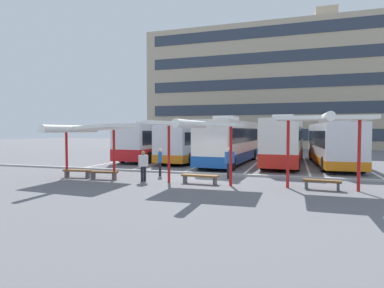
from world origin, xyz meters
The scene contains 24 objects.
ground_plane centered at (0.00, 0.00, 0.00)m, with size 160.00×160.00×0.00m, color slate.
terminal_building centered at (0.03, 37.83, 9.47)m, with size 37.20×12.65×21.66m.
coach_bus_0 centered at (-7.42, 10.44, 1.63)m, with size 2.94×11.64×3.57m.
coach_bus_1 centered at (-3.64, 9.65, 1.61)m, with size 3.15×10.70×3.44m.
coach_bus_2 centered at (0.01, 8.13, 1.75)m, with size 3.13×11.53×3.75m.
coach_bus_3 centered at (4.13, 9.50, 1.77)m, with size 3.00×12.52×3.83m.
coach_bus_4 centered at (7.62, 9.35, 1.68)m, with size 3.00×12.07×3.56m.
lane_stripe_0 centered at (-9.61, 9.01, 0.00)m, with size 0.16×14.00×0.01m, color white.
lane_stripe_1 centered at (-5.77, 9.01, 0.00)m, with size 0.16×14.00×0.01m, color white.
lane_stripe_2 centered at (-1.92, 9.01, 0.00)m, with size 0.16×14.00×0.01m, color white.
lane_stripe_3 centered at (1.92, 9.01, 0.00)m, with size 0.16×14.00×0.01m, color white.
lane_stripe_4 centered at (5.77, 9.01, 0.00)m, with size 0.16×14.00×0.01m, color white.
lane_stripe_5 centered at (9.61, 9.01, 0.00)m, with size 0.16×14.00×0.01m, color white.
waiting_shelter_0 centered at (-5.99, -2.28, 2.72)m, with size 4.08×5.15×3.00m.
bench_0 centered at (-6.89, -1.91, 0.33)m, with size 1.63×0.62×0.45m.
bench_1 centered at (-5.09, -2.03, 0.33)m, with size 1.59×0.57×0.45m.
waiting_shelter_1 centered at (0.34, -2.24, 2.92)m, with size 4.21×4.66×3.15m.
bench_2 centered at (0.34, -1.82, 0.34)m, with size 1.91×0.51×0.45m.
waiting_shelter_2 centered at (6.07, -1.96, 3.13)m, with size 3.98×4.63×3.37m.
bench_3 centered at (6.07, -1.75, 0.33)m, with size 1.67×0.61×0.45m.
platform_kerb centered at (0.00, 1.51, 0.06)m, with size 44.00×0.24×0.12m, color #ADADA8.
waiting_passenger_0 centered at (-2.67, 0.15, 0.92)m, with size 0.37×0.51×1.61m.
waiting_passenger_1 centered at (1.47, 0.18, 1.02)m, with size 0.52×0.50×1.75m.
waiting_passenger_2 centered at (-2.66, -2.07, 0.92)m, with size 0.46×0.50×1.60m.
Camera 1 is at (4.86, -17.25, 2.67)m, focal length 30.10 mm.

